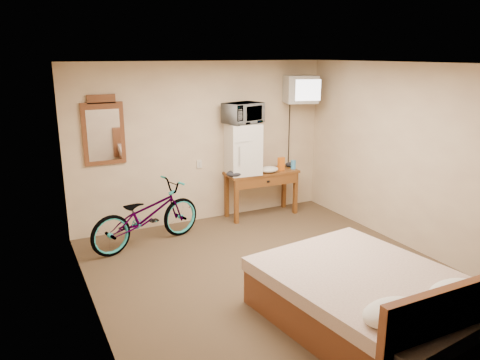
{
  "coord_description": "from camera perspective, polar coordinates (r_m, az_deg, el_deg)",
  "views": [
    {
      "loc": [
        -2.7,
        -4.41,
        2.61
      ],
      "look_at": [
        -0.17,
        0.66,
        1.07
      ],
      "focal_mm": 35.0,
      "sensor_mm": 36.0,
      "label": 1
    }
  ],
  "objects": [
    {
      "name": "microwave",
      "position": [
        7.3,
        0.38,
        8.17
      ],
      "size": [
        0.66,
        0.54,
        0.32
      ],
      "primitive_type": "imported",
      "rotation": [
        0.0,
        0.0,
        0.29
      ],
      "color": "silver",
      "rests_on": "mini_fridge"
    },
    {
      "name": "cloth_cream",
      "position": [
        7.54,
        3.54,
        1.29
      ],
      "size": [
        0.32,
        0.25,
        0.1
      ],
      "primitive_type": "ellipsoid",
      "color": "beige",
      "rests_on": "desk"
    },
    {
      "name": "bed",
      "position": [
        4.85,
        16.16,
        -14.01
      ],
      "size": [
        1.87,
        2.32,
        0.9
      ],
      "color": "brown",
      "rests_on": "floor"
    },
    {
      "name": "crt_television",
      "position": [
        7.76,
        7.39,
        10.91
      ],
      "size": [
        0.6,
        0.65,
        0.43
      ],
      "color": "black",
      "rests_on": "room"
    },
    {
      "name": "bicycle",
      "position": [
        6.62,
        -11.34,
        -4.21
      ],
      "size": [
        1.77,
        1.01,
        0.88
      ],
      "primitive_type": "imported",
      "rotation": [
        0.0,
        0.0,
        1.84
      ],
      "color": "black",
      "rests_on": "floor"
    },
    {
      "name": "room",
      "position": [
        5.35,
        4.83,
        0.43
      ],
      "size": [
        4.6,
        4.64,
        2.5
      ],
      "color": "#4A3625",
      "rests_on": "ground"
    },
    {
      "name": "mini_fridge",
      "position": [
        7.39,
        0.37,
        3.84
      ],
      "size": [
        0.54,
        0.52,
        0.81
      ],
      "color": "silver",
      "rests_on": "desk"
    },
    {
      "name": "snack_bag",
      "position": [
        7.69,
        5.05,
        1.98
      ],
      "size": [
        0.12,
        0.08,
        0.21
      ],
      "primitive_type": "cube",
      "rotation": [
        0.0,
        0.0,
        0.18
      ],
      "color": "#D36012",
      "rests_on": "desk"
    },
    {
      "name": "cloth_dark_a",
      "position": [
        7.26,
        -0.65,
        0.79
      ],
      "size": [
        0.27,
        0.21,
        0.1
      ],
      "primitive_type": "ellipsoid",
      "color": "black",
      "rests_on": "desk"
    },
    {
      "name": "desk",
      "position": [
        7.63,
        2.77,
        0.03
      ],
      "size": [
        1.21,
        0.5,
        0.75
      ],
      "color": "brown",
      "rests_on": "floor"
    },
    {
      "name": "blue_cup",
      "position": [
        7.8,
        6.52,
        1.88
      ],
      "size": [
        0.08,
        0.08,
        0.15
      ],
      "primitive_type": "cylinder",
      "color": "#3D91D0",
      "rests_on": "desk"
    },
    {
      "name": "cloth_dark_b",
      "position": [
        7.95,
        6.16,
        1.91
      ],
      "size": [
        0.18,
        0.15,
        0.08
      ],
      "primitive_type": "ellipsoid",
      "color": "black",
      "rests_on": "desk"
    },
    {
      "name": "wall_mirror",
      "position": [
        6.87,
        -16.3,
        5.73
      ],
      "size": [
        0.58,
        0.04,
        0.99
      ],
      "color": "brown",
      "rests_on": "room"
    }
  ]
}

